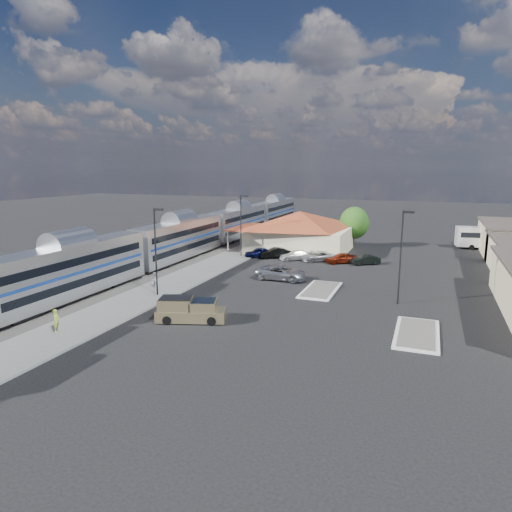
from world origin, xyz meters
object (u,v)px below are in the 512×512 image
(pickup_truck, at_px, (191,310))
(suv, at_px, (281,273))
(station_depot, at_px, (299,231))
(coach_bus, at_px, (493,237))

(pickup_truck, relative_size, suv, 1.02)
(station_depot, bearing_deg, pickup_truck, -89.23)
(station_depot, height_order, suv, station_depot)
(station_depot, xyz_separation_m, suv, (3.20, -18.92, -2.28))
(suv, height_order, coach_bus, coach_bus)
(pickup_truck, xyz_separation_m, suv, (2.72, 16.55, -0.11))
(station_depot, distance_m, pickup_truck, 35.54)
(station_depot, bearing_deg, suv, -80.42)
(station_depot, relative_size, pickup_truck, 2.95)
(pickup_truck, bearing_deg, station_depot, -17.29)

